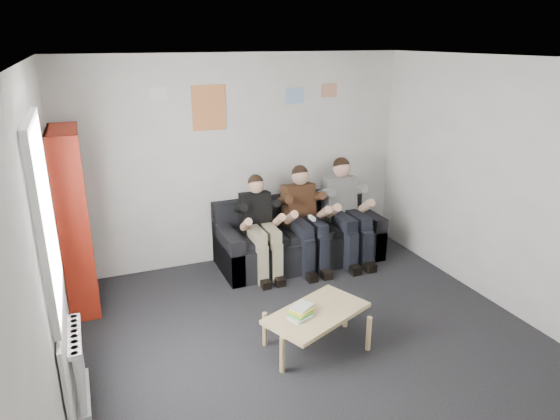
{
  "coord_description": "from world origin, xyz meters",
  "views": [
    {
      "loc": [
        -1.92,
        -3.57,
        2.87
      ],
      "look_at": [
        0.06,
        1.3,
        1.04
      ],
      "focal_mm": 32.0,
      "sensor_mm": 36.0,
      "label": 1
    }
  ],
  "objects_px": {
    "person_middle": "(305,219)",
    "person_right": "(347,212)",
    "person_left": "(261,227)",
    "sofa": "(298,239)",
    "coffee_table": "(317,316)",
    "bookshelf": "(75,220)"
  },
  "relations": [
    {
      "from": "person_middle",
      "to": "bookshelf",
      "type": "bearing_deg",
      "value": 176.09
    },
    {
      "from": "bookshelf",
      "to": "person_left",
      "type": "xyz_separation_m",
      "value": [
        2.12,
        -0.06,
        -0.36
      ]
    },
    {
      "from": "sofa",
      "to": "person_left",
      "type": "distance_m",
      "value": 0.72
    },
    {
      "from": "sofa",
      "to": "person_right",
      "type": "bearing_deg",
      "value": -18.5
    },
    {
      "from": "bookshelf",
      "to": "person_left",
      "type": "relative_size",
      "value": 1.58
    },
    {
      "from": "person_left",
      "to": "person_middle",
      "type": "distance_m",
      "value": 0.61
    },
    {
      "from": "person_middle",
      "to": "person_right",
      "type": "bearing_deg",
      "value": -2.8
    },
    {
      "from": "person_left",
      "to": "person_right",
      "type": "bearing_deg",
      "value": 2.38
    },
    {
      "from": "sofa",
      "to": "bookshelf",
      "type": "relative_size",
      "value": 1.09
    },
    {
      "from": "coffee_table",
      "to": "person_left",
      "type": "height_order",
      "value": "person_left"
    },
    {
      "from": "coffee_table",
      "to": "person_left",
      "type": "xyz_separation_m",
      "value": [
        0.07,
        1.73,
        0.28
      ]
    },
    {
      "from": "coffee_table",
      "to": "person_middle",
      "type": "distance_m",
      "value": 1.88
    },
    {
      "from": "person_left",
      "to": "person_middle",
      "type": "xyz_separation_m",
      "value": [
        0.6,
        -0.0,
        0.02
      ]
    },
    {
      "from": "person_middle",
      "to": "person_right",
      "type": "height_order",
      "value": "person_right"
    },
    {
      "from": "sofa",
      "to": "coffee_table",
      "type": "relative_size",
      "value": 2.18
    },
    {
      "from": "bookshelf",
      "to": "sofa",
      "type": "bearing_deg",
      "value": 3.73
    },
    {
      "from": "person_middle",
      "to": "person_right",
      "type": "relative_size",
      "value": 0.96
    },
    {
      "from": "person_middle",
      "to": "sofa",
      "type": "bearing_deg",
      "value": 87.43
    },
    {
      "from": "bookshelf",
      "to": "person_middle",
      "type": "bearing_deg",
      "value": -0.48
    },
    {
      "from": "coffee_table",
      "to": "person_right",
      "type": "bearing_deg",
      "value": 53.55
    },
    {
      "from": "bookshelf",
      "to": "person_left",
      "type": "bearing_deg",
      "value": -0.75
    },
    {
      "from": "person_right",
      "to": "sofa",
      "type": "bearing_deg",
      "value": 161.66
    }
  ]
}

